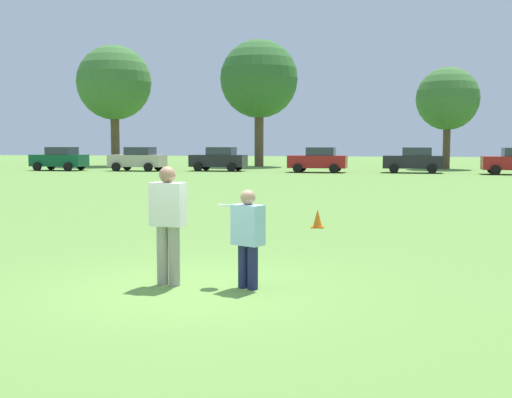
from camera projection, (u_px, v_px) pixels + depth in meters
name	position (u px, v px, depth m)	size (l,w,h in m)	color
ground_plane	(187.00, 288.00, 9.58)	(179.76, 179.76, 0.00)	#608C3D
player_thrower	(168.00, 219.00, 9.69)	(0.53, 0.34, 1.83)	gray
player_defender	(248.00, 234.00, 9.50)	(0.53, 0.44, 1.49)	#1E234C
frisbee	(226.00, 205.00, 9.77)	(0.27, 0.27, 0.06)	white
traffic_cone	(318.00, 219.00, 16.37)	(0.32, 0.32, 0.48)	#D8590C
parked_car_near_left	(60.00, 159.00, 49.32)	(4.28, 2.37, 1.82)	#0C4C2D
parked_car_mid_left	(138.00, 159.00, 48.59)	(4.28, 2.37, 1.82)	#B7AD99
parked_car_center	(219.00, 159.00, 48.46)	(4.28, 2.37, 1.82)	black
parked_car_mid_right	(318.00, 160.00, 46.19)	(4.28, 2.37, 1.82)	maroon
parked_car_near_right	(414.00, 160.00, 45.49)	(4.28, 2.37, 1.82)	black
tree_west_maple	(114.00, 83.00, 58.08)	(6.77, 6.77, 11.00)	brown
tree_center_elm	(259.00, 79.00, 57.10)	(6.98, 6.98, 11.35)	brown
tree_east_birch	(448.00, 99.00, 51.59)	(5.08, 5.08, 8.25)	brown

